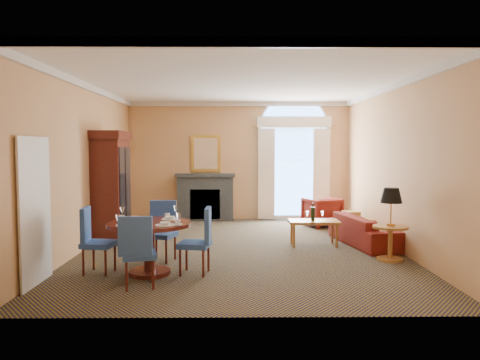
{
  "coord_description": "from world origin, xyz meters",
  "views": [
    {
      "loc": [
        -0.11,
        -9.04,
        1.97
      ],
      "look_at": [
        0.0,
        0.5,
        1.3
      ],
      "focal_mm": 35.0,
      "sensor_mm": 36.0,
      "label": 1
    }
  ],
  "objects_px": {
    "armoire": "(111,188)",
    "armchair": "(322,212)",
    "side_table": "(391,215)",
    "coffee_table": "(314,222)",
    "sofa": "(366,230)",
    "dining_table": "(149,236)"
  },
  "relations": [
    {
      "from": "sofa",
      "to": "coffee_table",
      "type": "relative_size",
      "value": 2.03
    },
    {
      "from": "dining_table",
      "to": "side_table",
      "type": "bearing_deg",
      "value": 11.95
    },
    {
      "from": "armoire",
      "to": "side_table",
      "type": "relative_size",
      "value": 1.86
    },
    {
      "from": "coffee_table",
      "to": "armoire",
      "type": "bearing_deg",
      "value": 172.62
    },
    {
      "from": "sofa",
      "to": "coffee_table",
      "type": "height_order",
      "value": "coffee_table"
    },
    {
      "from": "coffee_table",
      "to": "side_table",
      "type": "distance_m",
      "value": 1.72
    },
    {
      "from": "dining_table",
      "to": "coffee_table",
      "type": "bearing_deg",
      "value": 36.1
    },
    {
      "from": "armchair",
      "to": "sofa",
      "type": "bearing_deg",
      "value": 81.55
    },
    {
      "from": "armoire",
      "to": "coffee_table",
      "type": "height_order",
      "value": "armoire"
    },
    {
      "from": "dining_table",
      "to": "coffee_table",
      "type": "relative_size",
      "value": 1.29
    },
    {
      "from": "side_table",
      "to": "coffee_table",
      "type": "bearing_deg",
      "value": 131.51
    },
    {
      "from": "sofa",
      "to": "coffee_table",
      "type": "distance_m",
      "value": 1.09
    },
    {
      "from": "armoire",
      "to": "coffee_table",
      "type": "bearing_deg",
      "value": -7.54
    },
    {
      "from": "sofa",
      "to": "side_table",
      "type": "xyz_separation_m",
      "value": [
        0.05,
        -1.32,
        0.5
      ]
    },
    {
      "from": "armoire",
      "to": "dining_table",
      "type": "bearing_deg",
      "value": -64.24
    },
    {
      "from": "side_table",
      "to": "armchair",
      "type": "bearing_deg",
      "value": 98.77
    },
    {
      "from": "dining_table",
      "to": "armchair",
      "type": "bearing_deg",
      "value": 51.32
    },
    {
      "from": "armchair",
      "to": "coffee_table",
      "type": "xyz_separation_m",
      "value": [
        -0.58,
        -2.24,
        0.1
      ]
    },
    {
      "from": "armoire",
      "to": "side_table",
      "type": "bearing_deg",
      "value": -18.91
    },
    {
      "from": "dining_table",
      "to": "coffee_table",
      "type": "distance_m",
      "value": 3.6
    },
    {
      "from": "armoire",
      "to": "armchair",
      "type": "height_order",
      "value": "armoire"
    },
    {
      "from": "sofa",
      "to": "armoire",
      "type": "bearing_deg",
      "value": 74.05
    }
  ]
}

